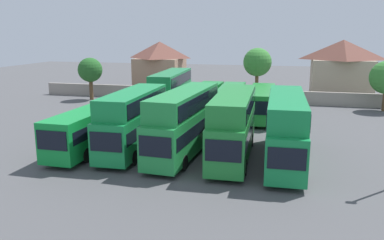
{
  "coord_description": "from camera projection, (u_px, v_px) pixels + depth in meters",
  "views": [
    {
      "loc": [
        7.7,
        -28.21,
        9.28
      ],
      "look_at": [
        0.0,
        3.0,
        2.08
      ],
      "focal_mm": 36.37,
      "sensor_mm": 36.0,
      "label": 1
    }
  ],
  "objects": [
    {
      "name": "tree_right_of_lot",
      "position": [
        90.0,
        70.0,
        54.5
      ],
      "size": [
        3.4,
        3.4,
        5.94
      ],
      "color": "brown",
      "rests_on": "ground"
    },
    {
      "name": "house_terrace_left",
      "position": [
        160.0,
        66.0,
        63.69
      ],
      "size": [
        7.47,
        7.56,
        7.95
      ],
      "color": "#9E7A60",
      "rests_on": "ground"
    },
    {
      "name": "tree_left_of_lot",
      "position": [
        257.0,
        63.0,
        54.15
      ],
      "size": [
        3.94,
        3.94,
        7.29
      ],
      "color": "brown",
      "rests_on": "ground"
    },
    {
      "name": "bus_5",
      "position": [
        286.0,
        125.0,
        28.12
      ],
      "size": [
        2.84,
        11.98,
        4.9
      ],
      "rotation": [
        0.0,
        0.0,
        -1.55
      ],
      "color": "#158441",
      "rests_on": "ground"
    },
    {
      "name": "bus_2",
      "position": [
        133.0,
        118.0,
        30.72
      ],
      "size": [
        2.89,
        10.35,
        4.83
      ],
      "rotation": [
        0.0,
        0.0,
        -1.54
      ],
      "color": "#15853F",
      "rests_on": "ground"
    },
    {
      "name": "bus_8",
      "position": [
        230.0,
        100.0,
        43.47
      ],
      "size": [
        2.87,
        10.77,
        3.38
      ],
      "rotation": [
        0.0,
        0.0,
        -1.54
      ],
      "color": "#237F3B",
      "rests_on": "ground"
    },
    {
      "name": "bus_1",
      "position": [
        95.0,
        125.0,
        31.79
      ],
      "size": [
        2.77,
        11.88,
        3.35
      ],
      "rotation": [
        0.0,
        0.0,
        -1.58
      ],
      "color": "#118C36",
      "rests_on": "ground"
    },
    {
      "name": "bus_7",
      "position": [
        204.0,
        99.0,
        44.51
      ],
      "size": [
        2.93,
        10.23,
        3.37
      ],
      "rotation": [
        0.0,
        0.0,
        -1.6
      ],
      "color": "#167A2E",
      "rests_on": "ground"
    },
    {
      "name": "house_terrace_centre",
      "position": [
        342.0,
        68.0,
        56.33
      ],
      "size": [
        8.76,
        6.71,
        8.36
      ],
      "color": "tan",
      "rests_on": "ground"
    },
    {
      "name": "bus_4",
      "position": [
        233.0,
        122.0,
        29.01
      ],
      "size": [
        2.94,
        11.33,
        4.92
      ],
      "rotation": [
        0.0,
        0.0,
        -1.54
      ],
      "color": "#1E7D31",
      "rests_on": "ground"
    },
    {
      "name": "ground",
      "position": [
        221.0,
        111.0,
        47.6
      ],
      "size": [
        140.0,
        140.0,
        0.0
      ],
      "primitive_type": "plane",
      "color": "#4C4C4F"
    },
    {
      "name": "bus_3",
      "position": [
        184.0,
        119.0,
        30.02
      ],
      "size": [
        3.23,
        11.77,
        4.98
      ],
      "rotation": [
        0.0,
        0.0,
        -1.63
      ],
      "color": "#1F883D",
      "rests_on": "ground"
    },
    {
      "name": "bus_6",
      "position": [
        171.0,
        90.0,
        45.1
      ],
      "size": [
        3.18,
        11.75,
        4.91
      ],
      "rotation": [
        0.0,
        0.0,
        -1.52
      ],
      "color": "#1B7C41",
      "rests_on": "ground"
    },
    {
      "name": "depot_boundary_wall",
      "position": [
        229.0,
        95.0,
        53.55
      ],
      "size": [
        56.0,
        0.5,
        1.8
      ],
      "primitive_type": "cube",
      "color": "gray",
      "rests_on": "ground"
    },
    {
      "name": "bus_9",
      "position": [
        263.0,
        102.0,
        42.55
      ],
      "size": [
        3.07,
        10.71,
        3.34
      ],
      "rotation": [
        0.0,
        0.0,
        -1.53
      ],
      "color": "#238134",
      "rests_on": "ground"
    }
  ]
}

